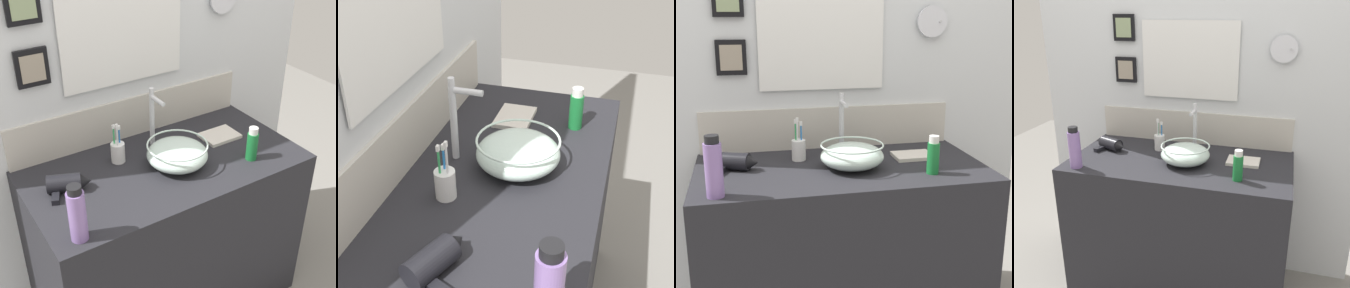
{
  "view_description": "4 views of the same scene",
  "coord_description": "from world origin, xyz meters",
  "views": [
    {
      "loc": [
        -0.92,
        -1.48,
        2.0
      ],
      "look_at": [
        0.01,
        0.0,
        0.95
      ],
      "focal_mm": 50.0,
      "sensor_mm": 36.0,
      "label": 1
    },
    {
      "loc": [
        -1.18,
        -0.34,
        1.72
      ],
      "look_at": [
        0.01,
        0.0,
        0.95
      ],
      "focal_mm": 50.0,
      "sensor_mm": 36.0,
      "label": 2
    },
    {
      "loc": [
        -0.4,
        -1.88,
        1.48
      ],
      "look_at": [
        0.01,
        0.0,
        0.95
      ],
      "focal_mm": 50.0,
      "sensor_mm": 36.0,
      "label": 3
    },
    {
      "loc": [
        0.55,
        -1.89,
        1.66
      ],
      "look_at": [
        0.01,
        0.0,
        0.95
      ],
      "focal_mm": 40.0,
      "sensor_mm": 36.0,
      "label": 4
    }
  ],
  "objects": [
    {
      "name": "toothbrush_cup",
      "position": [
        -0.17,
        0.13,
        0.9
      ],
      "size": [
        0.06,
        0.06,
        0.2
      ],
      "color": "white",
      "rests_on": "vanity_counter"
    },
    {
      "name": "vanity_counter",
      "position": [
        0.0,
        0.0,
        0.43
      ],
      "size": [
        1.25,
        0.63,
        0.85
      ],
      "primitive_type": "cube",
      "color": "#232328",
      "rests_on": "ground"
    },
    {
      "name": "glass_bowl_sink",
      "position": [
        0.04,
        -0.03,
        0.91
      ],
      "size": [
        0.27,
        0.27,
        0.11
      ],
      "color": "silver",
      "rests_on": "vanity_counter"
    },
    {
      "name": "spray_bottle",
      "position": [
        -0.52,
        -0.24,
        0.96
      ],
      "size": [
        0.06,
        0.06,
        0.23
      ],
      "color": "#8C6BB2",
      "rests_on": "vanity_counter"
    },
    {
      "name": "soap_dispenser",
      "position": [
        0.35,
        -0.17,
        0.93
      ],
      "size": [
        0.05,
        0.05,
        0.16
      ],
      "color": "#197233",
      "rests_on": "vanity_counter"
    },
    {
      "name": "back_panel",
      "position": [
        -0.0,
        0.35,
        1.24
      ],
      "size": [
        2.05,
        0.1,
        2.47
      ],
      "color": "silver",
      "rests_on": "ground"
    },
    {
      "name": "hand_towel",
      "position": [
        0.35,
        0.06,
        0.86
      ],
      "size": [
        0.18,
        0.13,
        0.02
      ],
      "primitive_type": "cube",
      "color": "silver",
      "rests_on": "vanity_counter"
    },
    {
      "name": "faucet",
      "position": [
        0.04,
        0.17,
        1.02
      ],
      "size": [
        0.02,
        0.11,
        0.29
      ],
      "color": "silver",
      "rests_on": "vanity_counter"
    },
    {
      "name": "hair_drier",
      "position": [
        -0.44,
        0.05,
        0.89
      ],
      "size": [
        0.2,
        0.14,
        0.07
      ],
      "color": "black",
      "rests_on": "vanity_counter"
    }
  ]
}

